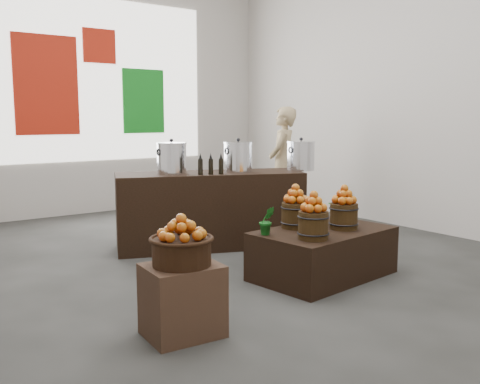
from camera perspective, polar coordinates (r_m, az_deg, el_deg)
ground at (r=5.44m, az=-2.25°, el=-7.49°), size 7.00×7.00×0.00m
back_wall at (r=8.40m, az=-16.04°, el=11.43°), size 6.00×0.04×4.00m
back_opening at (r=8.49m, az=-14.05°, el=11.47°), size 3.20×0.02×2.40m
deco_red_left at (r=8.17m, az=-19.96°, el=10.67°), size 0.90×0.04×1.40m
deco_green_right at (r=8.71m, az=-10.25°, el=9.50°), size 0.70×0.04×1.00m
deco_red_upper at (r=8.49m, az=-14.79°, el=14.83°), size 0.50×0.04×0.50m
crate at (r=3.64m, az=-6.16°, el=-11.41°), size 0.51×0.43×0.48m
wicker_basket at (r=3.55m, az=-6.24°, el=-6.37°), size 0.39×0.39×0.18m
apples_in_basket at (r=3.51m, az=-6.28°, el=-3.69°), size 0.30×0.30×0.16m
display_table at (r=4.97m, az=8.85°, el=-6.46°), size 1.34×0.92×0.44m
apple_bucket_front_left at (r=4.51m, az=7.83°, el=-3.54°), size 0.25×0.25×0.23m
apples_in_bucket_front_left at (r=4.48m, az=7.87°, el=-1.01°), size 0.19×0.19×0.17m
apple_bucket_front_right at (r=4.97m, az=11.00°, el=-2.56°), size 0.25×0.25×0.23m
apples_in_bucket_front_right at (r=4.93m, az=11.06°, el=-0.25°), size 0.19×0.19×0.17m
apple_bucket_rear at (r=4.95m, az=5.91°, el=-2.49°), size 0.25×0.25×0.23m
apples_in_bucket_rear at (r=4.91m, az=5.94°, el=-0.18°), size 0.19×0.19×0.17m
herb_garnish_right at (r=5.28m, az=10.62°, el=-1.70°), size 0.26×0.23×0.27m
herb_garnish_left at (r=4.64m, az=2.89°, el=-3.07°), size 0.17×0.15×0.25m
counter at (r=6.00m, az=-3.22°, el=-1.90°), size 2.15×1.37×0.84m
stock_pot_left at (r=5.87m, az=-7.30°, el=3.52°), size 0.32×0.32×0.32m
stock_pot_center at (r=6.00m, az=-0.19°, el=3.68°), size 0.32×0.32×0.32m
stock_pot_right at (r=6.23m, az=6.51°, el=3.78°), size 0.32×0.32×0.32m
oil_cruets at (r=5.74m, az=-2.87°, el=3.05°), size 0.23×0.14×0.23m
shopper at (r=7.63m, az=4.56°, el=3.06°), size 0.70×0.65×1.60m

